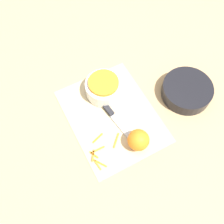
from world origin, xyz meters
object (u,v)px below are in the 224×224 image
Objects in this scene: bowl_speckled at (104,87)px; orange_left at (138,140)px; bowl_dark at (187,91)px; knife at (110,111)px.

orange_left is (0.26, 0.01, 0.00)m from bowl_speckled.
bowl_speckled is 0.34m from bowl_dark.
bowl_dark is at bearing 60.80° from bowl_speckled.
orange_left is at bearing -71.31° from bowl_dark.
bowl_speckled is 0.26m from orange_left.
knife is at bearing -102.47° from bowl_dark.
knife is at bearing -13.74° from bowl_speckled.
bowl_dark is at bearing 69.16° from knife.
bowl_dark is at bearing 108.69° from orange_left.
orange_left is (0.17, 0.03, 0.03)m from knife.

